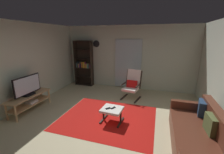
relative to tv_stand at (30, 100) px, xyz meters
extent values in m
plane|color=beige|center=(2.34, 0.06, -0.33)|extent=(7.02, 7.02, 0.00)
cube|color=beige|center=(2.34, 2.96, 0.97)|extent=(5.60, 0.06, 2.60)
cube|color=beige|center=(-0.36, 0.06, 0.97)|extent=(0.06, 6.00, 2.60)
cube|color=silver|center=(2.35, 2.89, 0.72)|extent=(1.10, 0.01, 2.00)
cube|color=red|center=(2.34, 0.29, -0.32)|extent=(2.52, 2.05, 0.01)
cube|color=tan|center=(0.00, -0.01, 0.15)|extent=(0.43, 1.35, 0.02)
cube|color=tan|center=(0.00, -0.01, -0.10)|extent=(0.39, 1.29, 0.02)
cylinder|color=tan|center=(0.16, -0.63, -0.09)|extent=(0.05, 0.05, 0.47)
cylinder|color=tan|center=(0.16, 0.62, -0.09)|extent=(0.05, 0.05, 0.47)
cylinder|color=tan|center=(-0.16, -0.63, -0.09)|extent=(0.05, 0.05, 0.47)
cylinder|color=tan|center=(-0.16, 0.62, -0.09)|extent=(0.05, 0.05, 0.47)
cube|color=silver|center=(0.00, 0.04, -0.06)|extent=(0.26, 0.28, 0.07)
cube|color=black|center=(0.00, -0.01, 0.19)|extent=(0.20, 0.32, 0.05)
cube|color=black|center=(0.00, -0.01, 0.48)|extent=(0.04, 0.90, 0.53)
cube|color=silver|center=(0.02, -0.01, 0.48)|extent=(0.01, 0.84, 0.48)
cube|color=black|center=(-0.01, 2.72, 0.67)|extent=(0.02, 0.30, 1.99)
cube|color=black|center=(0.78, 2.72, 0.67)|extent=(0.02, 0.30, 1.99)
cube|color=black|center=(0.38, 2.87, 0.67)|extent=(0.80, 0.02, 1.99)
cube|color=black|center=(0.38, 2.72, -0.31)|extent=(0.77, 0.28, 0.02)
cube|color=black|center=(0.38, 2.72, 0.07)|extent=(0.77, 0.28, 0.02)
cube|color=black|center=(0.38, 2.72, 0.47)|extent=(0.77, 0.28, 0.02)
cube|color=black|center=(0.38, 2.72, 0.87)|extent=(0.77, 0.28, 0.02)
cube|color=black|center=(0.38, 2.72, 1.26)|extent=(0.77, 0.28, 0.02)
cube|color=black|center=(0.38, 2.72, 1.65)|extent=(0.77, 0.28, 0.02)
cube|color=teal|center=(0.03, 2.74, 0.56)|extent=(0.03, 0.12, 0.17)
cube|color=teal|center=(0.06, 2.72, 0.57)|extent=(0.03, 0.12, 0.18)
cube|color=#242E35|center=(0.11, 2.72, 0.61)|extent=(0.04, 0.18, 0.26)
cube|color=gold|center=(0.15, 2.71, 0.56)|extent=(0.03, 0.12, 0.16)
cube|color=#913093|center=(0.18, 2.71, 0.56)|extent=(0.03, 0.11, 0.17)
cube|color=brown|center=(0.22, 2.74, 0.61)|extent=(0.04, 0.15, 0.26)
cube|color=#1E1A34|center=(0.27, 2.71, 0.56)|extent=(0.04, 0.17, 0.17)
cube|color=orange|center=(0.31, 2.71, 0.61)|extent=(0.04, 0.12, 0.26)
cube|color=brown|center=(0.36, 2.74, 0.57)|extent=(0.04, 0.15, 0.18)
cube|color=gold|center=(0.41, 2.72, 0.61)|extent=(0.04, 0.19, 0.26)
cube|color=#9E3489|center=(0.45, 2.74, 0.60)|extent=(0.03, 0.10, 0.25)
cube|color=orange|center=(0.49, 2.72, 0.56)|extent=(0.03, 0.15, 0.16)
cube|color=gold|center=(0.54, 2.73, 0.58)|extent=(0.04, 0.20, 0.20)
cube|color=beige|center=(0.58, 2.71, 0.57)|extent=(0.04, 0.14, 0.19)
cube|color=teal|center=(0.63, 2.70, 0.58)|extent=(0.03, 0.24, 0.20)
cube|color=brown|center=(0.66, 2.73, 0.59)|extent=(0.03, 0.15, 0.23)
cube|color=#963785|center=(0.70, 2.72, 0.55)|extent=(0.02, 0.11, 0.15)
cube|color=#5B2D1D|center=(4.38, -0.29, -0.13)|extent=(0.87, 1.99, 0.40)
cube|color=#5B2D1D|center=(4.73, -0.29, 0.28)|extent=(0.18, 1.99, 0.41)
cube|color=#5B2D1D|center=(4.38, 0.64, 0.17)|extent=(0.87, 0.14, 0.20)
cube|color=navy|center=(4.60, 0.44, 0.24)|extent=(0.20, 0.40, 0.34)
cube|color=#546033|center=(4.60, -0.27, 0.24)|extent=(0.17, 0.39, 0.34)
cube|color=black|center=(2.96, 1.71, -0.31)|extent=(0.16, 0.60, 0.04)
cube|color=black|center=(3.01, 1.97, 0.35)|extent=(0.07, 0.18, 0.63)
cube|color=black|center=(2.97, 1.73, 0.21)|extent=(0.14, 0.52, 0.03)
cube|color=black|center=(2.45, 1.81, -0.31)|extent=(0.16, 0.60, 0.04)
cube|color=black|center=(2.50, 2.07, 0.35)|extent=(0.07, 0.18, 0.63)
cube|color=black|center=(2.46, 1.83, 0.21)|extent=(0.14, 0.52, 0.03)
cube|color=white|center=(2.70, 1.74, 0.05)|extent=(0.57, 0.60, 0.08)
cube|color=white|center=(2.75, 2.00, 0.39)|extent=(0.51, 0.28, 0.60)
cube|color=red|center=(2.72, 1.84, 0.17)|extent=(0.37, 0.22, 0.34)
cube|color=white|center=(2.51, 0.15, 0.02)|extent=(0.55, 0.51, 0.06)
cube|color=black|center=(2.27, 0.17, -0.31)|extent=(0.07, 0.48, 0.04)
cube|color=black|center=(2.27, 0.17, -0.15)|extent=(0.04, 0.04, 0.31)
cube|color=black|center=(2.75, 0.14, -0.31)|extent=(0.07, 0.48, 0.04)
cube|color=black|center=(2.75, 0.14, -0.15)|extent=(0.04, 0.04, 0.31)
cube|color=black|center=(2.54, 0.17, 0.06)|extent=(0.10, 0.15, 0.02)
cube|color=black|center=(2.42, 0.12, 0.05)|extent=(0.14, 0.15, 0.01)
cylinder|color=silver|center=(0.95, 2.89, 1.52)|extent=(0.28, 0.02, 0.28)
cylinder|color=black|center=(0.95, 2.88, 1.52)|extent=(0.29, 0.01, 0.29)
camera|label=1|loc=(3.57, -3.20, 1.85)|focal=24.09mm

